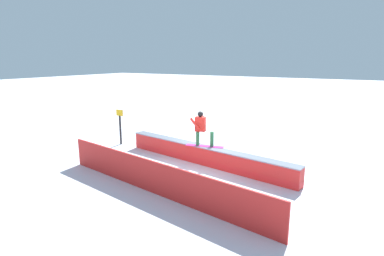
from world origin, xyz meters
The scene contains 5 objects.
ground_plane centered at (0.00, 0.00, 0.00)m, with size 120.00×120.00×0.00m, color white.
grind_box centered at (0.00, 0.00, 0.34)m, with size 7.87×1.74×0.74m.
snowboarder centered at (0.14, 0.03, 1.50)m, with size 1.55×0.66×1.40m.
safety_fence centered at (0.00, 3.28, 0.53)m, with size 8.67×0.06×1.06m, color red.
trail_marker centered at (4.99, -0.51, 0.93)m, with size 0.40×0.10×1.73m.
Camera 1 is at (-5.62, 10.54, 4.15)m, focal length 29.10 mm.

